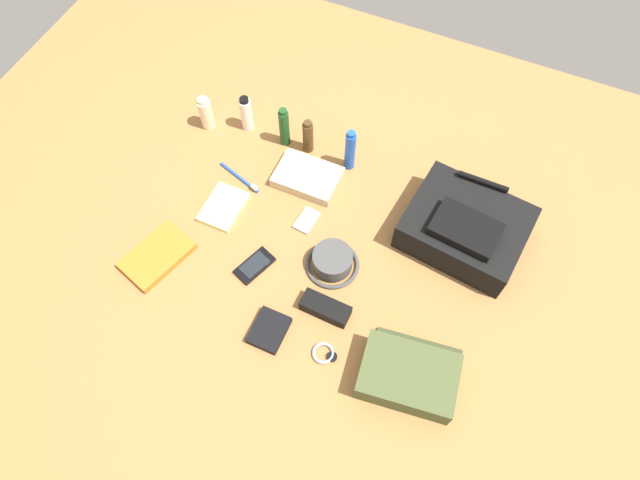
# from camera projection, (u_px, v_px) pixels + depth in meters

# --- Properties ---
(ground_plane) EXTENTS (2.64, 2.02, 0.02)m
(ground_plane) POSITION_uv_depth(u_px,v_px,m) (320.00, 248.00, 1.67)
(ground_plane) COLOR #9D6B3A
(ground_plane) RESTS_ON ground
(backpack) EXTENTS (0.37, 0.31, 0.14)m
(backpack) POSITION_uv_depth(u_px,v_px,m) (465.00, 228.00, 1.63)
(backpack) COLOR black
(backpack) RESTS_ON ground_plane
(toiletry_pouch) EXTENTS (0.27, 0.24, 0.08)m
(toiletry_pouch) POSITION_uv_depth(u_px,v_px,m) (408.00, 375.00, 1.44)
(toiletry_pouch) COLOR #47512D
(toiletry_pouch) RESTS_ON ground_plane
(bucket_hat) EXTENTS (0.16, 0.16, 0.06)m
(bucket_hat) POSITION_uv_depth(u_px,v_px,m) (332.00, 261.00, 1.61)
(bucket_hat) COLOR #464646
(bucket_hat) RESTS_ON ground_plane
(lotion_bottle) EXTENTS (0.04, 0.04, 0.13)m
(lotion_bottle) POSITION_uv_depth(u_px,v_px,m) (206.00, 113.00, 1.83)
(lotion_bottle) COLOR beige
(lotion_bottle) RESTS_ON ground_plane
(toothpaste_tube) EXTENTS (0.04, 0.04, 0.14)m
(toothpaste_tube) POSITION_uv_depth(u_px,v_px,m) (246.00, 114.00, 1.83)
(toothpaste_tube) COLOR white
(toothpaste_tube) RESTS_ON ground_plane
(shampoo_bottle) EXTENTS (0.03, 0.03, 0.16)m
(shampoo_bottle) POSITION_uv_depth(u_px,v_px,m) (284.00, 127.00, 1.79)
(shampoo_bottle) COLOR #19471E
(shampoo_bottle) RESTS_ON ground_plane
(cologne_bottle) EXTENTS (0.03, 0.03, 0.13)m
(cologne_bottle) POSITION_uv_depth(u_px,v_px,m) (308.00, 137.00, 1.78)
(cologne_bottle) COLOR #473319
(cologne_bottle) RESTS_ON ground_plane
(deodorant_spray) EXTENTS (0.03, 0.03, 0.17)m
(deodorant_spray) POSITION_uv_depth(u_px,v_px,m) (350.00, 150.00, 1.73)
(deodorant_spray) COLOR blue
(deodorant_spray) RESTS_ON ground_plane
(paperback_novel) EXTENTS (0.18, 0.23, 0.02)m
(paperback_novel) POSITION_uv_depth(u_px,v_px,m) (157.00, 256.00, 1.64)
(paperback_novel) COLOR orange
(paperback_novel) RESTS_ON ground_plane
(cell_phone) EXTENTS (0.10, 0.13, 0.01)m
(cell_phone) POSITION_uv_depth(u_px,v_px,m) (255.00, 266.00, 1.62)
(cell_phone) COLOR black
(cell_phone) RESTS_ON ground_plane
(media_player) EXTENTS (0.06, 0.09, 0.01)m
(media_player) POSITION_uv_depth(u_px,v_px,m) (307.00, 221.00, 1.70)
(media_player) COLOR #B7B7BC
(media_player) RESTS_ON ground_plane
(wristwatch) EXTENTS (0.07, 0.06, 0.01)m
(wristwatch) POSITION_uv_depth(u_px,v_px,m) (324.00, 353.00, 1.50)
(wristwatch) COLOR #99999E
(wristwatch) RESTS_ON ground_plane
(toothbrush) EXTENTS (0.16, 0.06, 0.02)m
(toothbrush) POSITION_uv_depth(u_px,v_px,m) (241.00, 179.00, 1.77)
(toothbrush) COLOR blue
(toothbrush) RESTS_ON ground_plane
(wallet) EXTENTS (0.09, 0.11, 0.02)m
(wallet) POSITION_uv_depth(u_px,v_px,m) (269.00, 330.00, 1.52)
(wallet) COLOR black
(wallet) RESTS_ON ground_plane
(notepad) EXTENTS (0.11, 0.15, 0.02)m
(notepad) POSITION_uv_depth(u_px,v_px,m) (223.00, 207.00, 1.72)
(notepad) COLOR beige
(notepad) RESTS_ON ground_plane
(folded_towel) EXTENTS (0.20, 0.14, 0.04)m
(folded_towel) POSITION_uv_depth(u_px,v_px,m) (307.00, 177.00, 1.76)
(folded_towel) COLOR #C6B289
(folded_towel) RESTS_ON ground_plane
(sunglasses_case) EXTENTS (0.14, 0.06, 0.04)m
(sunglasses_case) POSITION_uv_depth(u_px,v_px,m) (325.00, 308.00, 1.55)
(sunglasses_case) COLOR black
(sunglasses_case) RESTS_ON ground_plane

